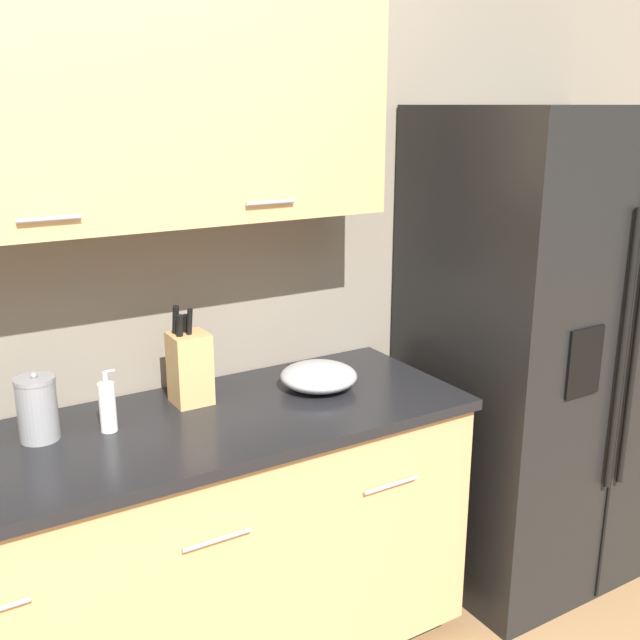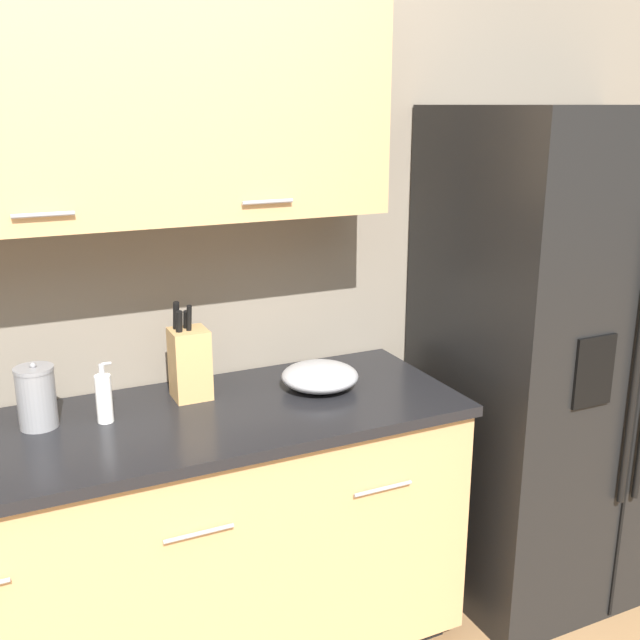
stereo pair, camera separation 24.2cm
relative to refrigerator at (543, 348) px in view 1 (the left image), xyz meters
The scene contains 7 objects.
wall_back 1.95m from the refrigerator, 169.35° to the left, with size 10.00×0.39×2.60m.
counter_unit 1.87m from the refrigerator, behind, with size 2.46×0.64×0.93m.
refrigerator is the anchor object (origin of this frame).
knife_block 1.42m from the refrigerator, behind, with size 0.12×0.12×0.33m.
soap_dispenser 1.69m from the refrigerator, behind, with size 0.05×0.05×0.19m.
steel_canister 1.88m from the refrigerator, behind, with size 0.12×0.12×0.20m.
mixing_bowl 0.99m from the refrigerator, behind, with size 0.26×0.26×0.08m.
Camera 1 is at (-0.36, -1.07, 1.85)m, focal length 42.00 mm.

